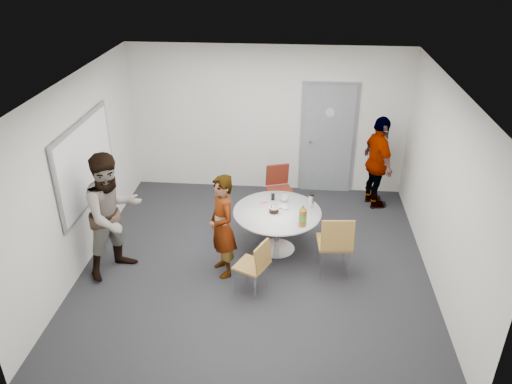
# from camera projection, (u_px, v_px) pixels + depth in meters

# --- Properties ---
(floor) EXTENTS (5.00, 5.00, 0.00)m
(floor) POSITION_uv_depth(u_px,v_px,m) (256.00, 263.00, 7.44)
(floor) COLOR black
(floor) RESTS_ON ground
(ceiling) EXTENTS (5.00, 5.00, 0.00)m
(ceiling) POSITION_uv_depth(u_px,v_px,m) (256.00, 85.00, 6.18)
(ceiling) COLOR silver
(ceiling) RESTS_ON wall_back
(wall_back) EXTENTS (5.00, 0.00, 5.00)m
(wall_back) POSITION_uv_depth(u_px,v_px,m) (268.00, 120.00, 9.02)
(wall_back) COLOR silver
(wall_back) RESTS_ON floor
(wall_left) EXTENTS (0.00, 5.00, 5.00)m
(wall_left) POSITION_uv_depth(u_px,v_px,m) (79.00, 175.00, 7.00)
(wall_left) COLOR silver
(wall_left) RESTS_ON floor
(wall_right) EXTENTS (0.00, 5.00, 5.00)m
(wall_right) POSITION_uv_depth(u_px,v_px,m) (443.00, 189.00, 6.62)
(wall_right) COLOR silver
(wall_right) RESTS_ON floor
(wall_front) EXTENTS (5.00, 0.00, 5.00)m
(wall_front) POSITION_uv_depth(u_px,v_px,m) (232.00, 302.00, 4.61)
(wall_front) COLOR silver
(wall_front) RESTS_ON floor
(door) EXTENTS (1.02, 0.17, 2.12)m
(door) POSITION_uv_depth(u_px,v_px,m) (328.00, 139.00, 9.07)
(door) COLOR slate
(door) RESTS_ON wall_back
(whiteboard) EXTENTS (0.04, 1.90, 1.25)m
(whiteboard) POSITION_uv_depth(u_px,v_px,m) (86.00, 163.00, 7.13)
(whiteboard) COLOR gray
(whiteboard) RESTS_ON wall_left
(table) EXTENTS (1.32, 1.32, 1.02)m
(table) POSITION_uv_depth(u_px,v_px,m) (279.00, 217.00, 7.46)
(table) COLOR silver
(table) RESTS_ON floor
(chair_near_left) EXTENTS (0.54, 0.52, 0.80)m
(chair_near_left) POSITION_uv_depth(u_px,v_px,m) (256.00, 263.00, 6.62)
(chair_near_left) COLOR brown
(chair_near_left) RESTS_ON floor
(chair_near_right) EXTENTS (0.50, 0.54, 0.98)m
(chair_near_right) POSITION_uv_depth(u_px,v_px,m) (336.00, 241.00, 6.88)
(chair_near_right) COLOR brown
(chair_near_right) RESTS_ON floor
(chair_far) EXTENTS (0.53, 0.55, 0.87)m
(chair_far) POSITION_uv_depth(u_px,v_px,m) (279.00, 185.00, 8.55)
(chair_far) COLOR maroon
(chair_far) RESTS_ON floor
(person_main) EXTENTS (0.59, 0.67, 1.53)m
(person_main) POSITION_uv_depth(u_px,v_px,m) (222.00, 227.00, 6.89)
(person_main) COLOR #A5C6EA
(person_main) RESTS_ON floor
(person_left) EXTENTS (1.09, 1.13, 1.84)m
(person_left) POSITION_uv_depth(u_px,v_px,m) (113.00, 215.00, 6.88)
(person_left) COLOR white
(person_left) RESTS_ON floor
(person_right) EXTENTS (0.67, 1.05, 1.66)m
(person_right) POSITION_uv_depth(u_px,v_px,m) (378.00, 163.00, 8.62)
(person_right) COLOR black
(person_right) RESTS_ON floor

